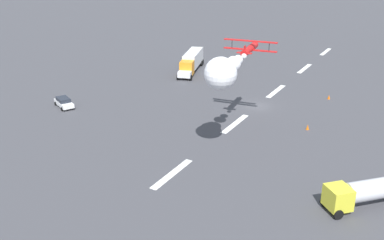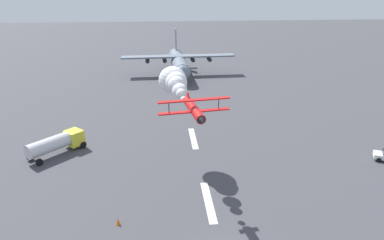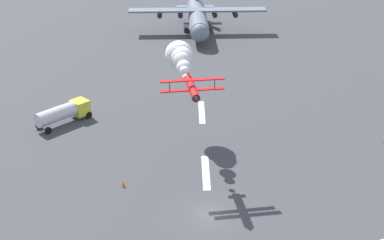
% 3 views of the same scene
% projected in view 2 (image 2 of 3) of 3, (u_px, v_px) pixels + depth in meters
% --- Properties ---
extents(runway_stripe_3, '(8.00, 0.90, 0.01)m').
position_uv_depth(runway_stripe_3, '(208.00, 202.00, 38.93)').
color(runway_stripe_3, white).
rests_on(runway_stripe_3, ground).
extents(runway_stripe_4, '(8.00, 0.90, 0.01)m').
position_uv_depth(runway_stripe_4, '(193.00, 138.00, 55.07)').
color(runway_stripe_4, white).
rests_on(runway_stripe_4, ground).
extents(cargo_transport_plane, '(24.57, 30.64, 11.26)m').
position_uv_depth(cargo_transport_plane, '(179.00, 63.00, 92.26)').
color(cargo_transport_plane, slate).
rests_on(cargo_transport_plane, ground).
extents(stunt_biplane_red, '(17.81, 7.37, 3.75)m').
position_uv_depth(stunt_biplane_red, '(175.00, 83.00, 44.36)').
color(stunt_biplane_red, red).
extents(fuel_tanker_truck, '(7.63, 7.52, 2.90)m').
position_uv_depth(fuel_tanker_truck, '(57.00, 143.00, 49.34)').
color(fuel_tanker_truck, yellow).
rests_on(fuel_tanker_truck, ground).
extents(traffic_cone_far, '(0.44, 0.44, 0.75)m').
position_uv_depth(traffic_cone_far, '(118.00, 221.00, 35.07)').
color(traffic_cone_far, orange).
rests_on(traffic_cone_far, ground).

